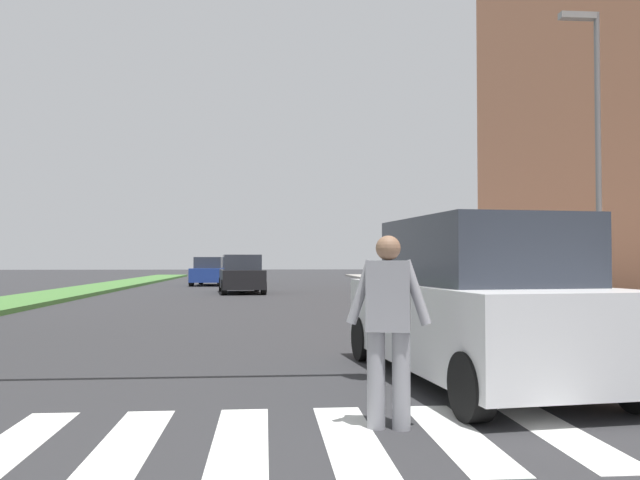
{
  "coord_description": "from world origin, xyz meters",
  "views": [
    {
      "loc": [
        -0.25,
        1.17,
        1.48
      ],
      "look_at": [
        1.3,
        19.68,
        2.04
      ],
      "focal_mm": 36.69,
      "sensor_mm": 36.0,
      "label": 1
    }
  ],
  "objects_px": {
    "street_lamp_right": "(594,134)",
    "sedan_distant": "(210,272)",
    "pedestrian_performer": "(388,322)",
    "sedan_midblock": "(242,275)",
    "suv_crossing": "(475,305)"
  },
  "relations": [
    {
      "from": "street_lamp_right",
      "to": "sedan_distant",
      "type": "distance_m",
      "value": 25.51
    },
    {
      "from": "pedestrian_performer",
      "to": "sedan_midblock",
      "type": "relative_size",
      "value": 0.39
    },
    {
      "from": "pedestrian_performer",
      "to": "sedan_distant",
      "type": "xyz_separation_m",
      "value": [
        -4.25,
        32.36,
        -0.18
      ]
    },
    {
      "from": "sedan_midblock",
      "to": "suv_crossing",
      "type": "bearing_deg",
      "value": -80.51
    },
    {
      "from": "pedestrian_performer",
      "to": "suv_crossing",
      "type": "height_order",
      "value": "suv_crossing"
    },
    {
      "from": "sedan_distant",
      "to": "sedan_midblock",
      "type": "bearing_deg",
      "value": -76.6
    },
    {
      "from": "suv_crossing",
      "to": "sedan_distant",
      "type": "distance_m",
      "value": 30.85
    },
    {
      "from": "street_lamp_right",
      "to": "sedan_distant",
      "type": "bearing_deg",
      "value": 116.66
    },
    {
      "from": "sedan_midblock",
      "to": "sedan_distant",
      "type": "relative_size",
      "value": 1.02
    },
    {
      "from": "suv_crossing",
      "to": "sedan_midblock",
      "type": "bearing_deg",
      "value": 99.49
    },
    {
      "from": "pedestrian_performer",
      "to": "sedan_distant",
      "type": "distance_m",
      "value": 32.64
    },
    {
      "from": "pedestrian_performer",
      "to": "suv_crossing",
      "type": "distance_m",
      "value": 2.51
    },
    {
      "from": "street_lamp_right",
      "to": "suv_crossing",
      "type": "xyz_separation_m",
      "value": [
        -5.61,
        -7.78,
        -3.66
      ]
    },
    {
      "from": "sedan_midblock",
      "to": "sedan_distant",
      "type": "height_order",
      "value": "sedan_midblock"
    },
    {
      "from": "pedestrian_performer",
      "to": "suv_crossing",
      "type": "bearing_deg",
      "value": 54.67
    }
  ]
}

